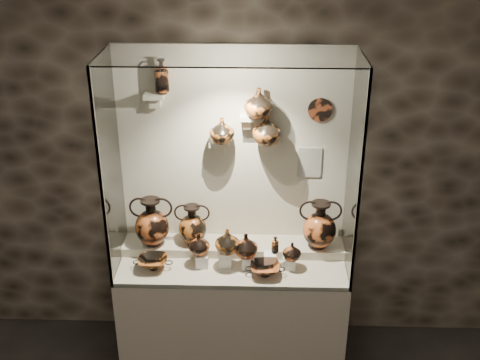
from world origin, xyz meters
The scene contains 36 objects.
wall_back centered at (0.00, 2.50, 1.60)m, with size 5.00×0.02×3.20m, color black.
plinth centered at (0.00, 2.18, 0.40)m, with size 1.70×0.60×0.80m, color beige.
front_tier centered at (0.00, 2.18, 0.82)m, with size 1.68×0.58×0.03m, color #BCAD92.
rear_tier centered at (0.00, 2.35, 0.85)m, with size 1.70×0.25×0.10m, color #BCAD92.
back_panel centered at (0.00, 2.50, 1.60)m, with size 1.70×0.03×1.60m, color beige.
glass_front centered at (0.00, 1.88, 1.60)m, with size 1.70×0.01×1.60m, color white.
glass_left centered at (-0.85, 2.18, 1.60)m, with size 0.01×0.60×1.60m, color white.
glass_right centered at (0.85, 2.18, 1.60)m, with size 0.01×0.60×1.60m, color white.
glass_top centered at (0.00, 2.18, 2.40)m, with size 1.70×0.60×0.01m, color white.
frame_post_left centered at (-0.84, 1.89, 1.60)m, with size 0.02×0.02×1.60m, color gray.
frame_post_right centered at (0.84, 1.89, 1.60)m, with size 0.02×0.02×1.60m, color gray.
pedestal_a centered at (-0.22, 2.13, 0.88)m, with size 0.09×0.09×0.10m, color silver.
pedestal_b centered at (-0.05, 2.13, 0.90)m, with size 0.09×0.09×0.13m, color silver.
pedestal_c centered at (0.12, 2.13, 0.88)m, with size 0.09×0.09×0.09m, color silver.
pedestal_d centered at (0.28, 2.13, 0.89)m, with size 0.09×0.09×0.12m, color silver.
pedestal_e centered at (0.42, 2.13, 0.87)m, with size 0.09×0.09×0.08m, color silver.
bracket_ul centered at (-0.55, 2.42, 2.05)m, with size 0.14×0.12×0.04m, color beige.
bracket_ca centered at (-0.10, 2.42, 1.70)m, with size 0.14×0.12×0.04m, color beige.
bracket_cb centered at (0.10, 2.42, 1.90)m, with size 0.10×0.12×0.04m, color beige.
bracket_cc centered at (0.28, 2.42, 1.70)m, with size 0.14×0.12×0.04m, color beige.
amphora_left centered at (-0.61, 2.32, 1.09)m, with size 0.31×0.31×0.39m, color #B65323, non-canonical shape.
amphora_mid centered at (-0.31, 2.34, 1.06)m, with size 0.26×0.26×0.32m, color #AC571E, non-canonical shape.
amphora_right centered at (0.65, 2.32, 1.09)m, with size 0.30×0.30×0.38m, color #B65323, non-canonical shape.
jug_a centered at (-0.24, 2.15, 1.01)m, with size 0.16×0.16×0.16m, color #B65323.
jug_b centered at (-0.03, 2.12, 1.05)m, with size 0.18×0.18×0.19m, color #AC571E.
jug_c centered at (0.10, 2.13, 1.01)m, with size 0.18×0.18×0.18m, color #B65323.
jug_e centered at (0.44, 2.11, 0.98)m, with size 0.13×0.13×0.14m, color #B65323.
lekythos_small centered at (0.32, 2.15, 1.02)m, with size 0.06×0.06×0.15m, color #AC571E, non-canonical shape.
kylix_left centered at (-0.58, 2.09, 0.89)m, with size 0.28×0.24×0.11m, color #AC571E, non-canonical shape.
kylix_right centered at (0.24, 2.03, 0.89)m, with size 0.28×0.23×0.11m, color #B65323, non-canonical shape.
lekythos_tall centered at (-0.49, 2.42, 2.20)m, with size 0.11×0.11×0.27m, color #B65323, non-canonical shape.
ovoid_vase_a centered at (-0.08, 2.38, 1.81)m, with size 0.18×0.18×0.18m, color #AC571E.
ovoid_vase_b centered at (0.18, 2.37, 2.02)m, with size 0.20×0.20×0.21m, color #AC571E.
ovoid_vase_c centered at (0.24, 2.37, 1.82)m, with size 0.20×0.20×0.21m, color #AC571E.
wall_plate centered at (0.62, 2.47, 1.94)m, with size 0.17×0.17×0.02m, color #9F401F.
info_placard centered at (0.56, 2.47, 1.53)m, with size 0.18×0.01×0.23m, color beige.
Camera 1 is at (0.17, -1.60, 3.34)m, focal length 45.00 mm.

